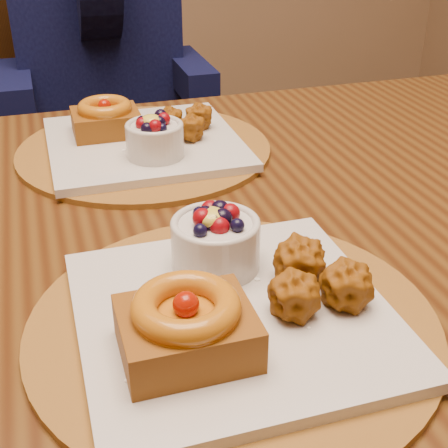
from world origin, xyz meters
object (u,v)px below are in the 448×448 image
Objects in this scene: place_setting_near at (229,302)px; diner at (95,21)px; place_setting_far at (143,139)px; dining_table at (180,271)px; chair_far at (22,130)px.

diner is at bearing 89.24° from place_setting_near.
place_setting_far is at bearing 89.91° from place_setting_near.
chair_far is at bearing 101.11° from dining_table.
place_setting_far is 0.49× the size of diner.
diner reaches higher than place_setting_far.
chair_far is at bearing 103.90° from place_setting_far.
place_setting_far is 0.85m from chair_far.
diner is (0.01, 0.89, 0.14)m from dining_table.
diner is (0.01, 1.11, 0.04)m from place_setting_near.
dining_table is 4.21× the size of place_setting_near.
place_setting_near is (-0.00, -0.22, 0.10)m from dining_table.
place_setting_near is 1.11m from diner.
dining_table is at bearing -89.46° from place_setting_far.
chair_far is at bearing 99.07° from place_setting_near.
place_setting_far is (0.00, 0.43, -0.00)m from place_setting_near.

